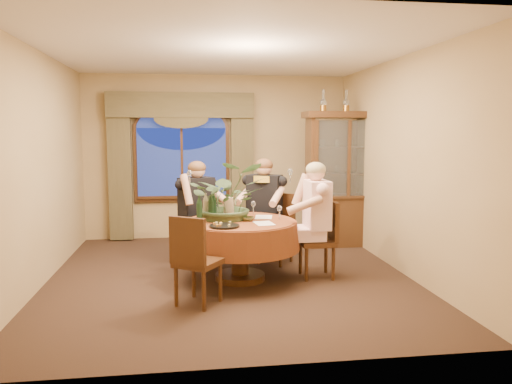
{
  "coord_description": "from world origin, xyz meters",
  "views": [
    {
      "loc": [
        -0.52,
        -6.19,
        1.83
      ],
      "look_at": [
        0.32,
        -0.18,
        1.1
      ],
      "focal_mm": 35.0,
      "sensor_mm": 36.0,
      "label": 1
    }
  ],
  "objects": [
    {
      "name": "oil_lamp_left",
      "position": [
        1.62,
        1.54,
        2.32
      ],
      "size": [
        0.11,
        0.11,
        0.34
      ],
      "primitive_type": null,
      "color": "#A5722D",
      "rests_on": "china_cabinet"
    },
    {
      "name": "chair_back",
      "position": [
        -0.27,
        0.73,
        0.48
      ],
      "size": [
        0.55,
        0.55,
        0.96
      ],
      "primitive_type": "cube",
      "rotation": [
        0.0,
        0.0,
        -2.74
      ],
      "color": "black",
      "rests_on": "floor"
    },
    {
      "name": "china_cabinet",
      "position": [
        2.0,
        1.54,
        1.08
      ],
      "size": [
        1.33,
        0.53,
        2.15
      ],
      "primitive_type": "cube",
      "color": "#372012",
      "rests_on": "floor"
    },
    {
      "name": "wine_bottle_3",
      "position": [
        -0.23,
        -0.17,
        0.92
      ],
      "size": [
        0.07,
        0.07,
        0.33
      ],
      "primitive_type": "cylinder",
      "color": "black",
      "rests_on": "dining_table"
    },
    {
      "name": "person_scarf",
      "position": [
        0.56,
        0.68,
        0.74
      ],
      "size": [
        0.69,
        0.67,
        1.47
      ],
      "primitive_type": null,
      "rotation": [
        0.0,
        0.0,
        -3.61
      ],
      "color": "black",
      "rests_on": "floor"
    },
    {
      "name": "cheese_platter",
      "position": [
        -0.1,
        -0.58,
        0.76
      ],
      "size": [
        0.35,
        0.35,
        0.02
      ],
      "primitive_type": "cylinder",
      "color": "black",
      "rests_on": "dining_table"
    },
    {
      "name": "window",
      "position": [
        -0.6,
        2.43,
        1.3
      ],
      "size": [
        1.62,
        0.1,
        1.32
      ],
      "primitive_type": null,
      "color": "navy",
      "rests_on": "wall_back"
    },
    {
      "name": "dining_table",
      "position": [
        0.12,
        -0.18,
        0.38
      ],
      "size": [
        1.87,
        1.87,
        0.75
      ],
      "primitive_type": "cylinder",
      "rotation": [
        0.0,
        0.0,
        0.32
      ],
      "color": "maroon",
      "rests_on": "floor"
    },
    {
      "name": "wine_glass_person_scarf",
      "position": [
        0.34,
        0.26,
        0.84
      ],
      "size": [
        0.07,
        0.07,
        0.18
      ],
      "primitive_type": null,
      "color": "silver",
      "rests_on": "dining_table"
    },
    {
      "name": "olive_bowl",
      "position": [
        0.21,
        -0.21,
        0.77
      ],
      "size": [
        0.16,
        0.16,
        0.05
      ],
      "primitive_type": "imported",
      "color": "#52582F",
      "rests_on": "dining_table"
    },
    {
      "name": "person_back",
      "position": [
        -0.4,
        0.65,
        0.72
      ],
      "size": [
        0.69,
        0.68,
        1.44
      ],
      "primitive_type": null,
      "rotation": [
        0.0,
        0.0,
        -2.59
      ],
      "color": "black",
      "rests_on": "floor"
    },
    {
      "name": "tasting_paper_1",
      "position": [
        0.44,
        0.01,
        0.75
      ],
      "size": [
        0.26,
        0.34,
        0.0
      ],
      "primitive_type": "cube",
      "rotation": [
        0.0,
        0.0,
        -0.2
      ],
      "color": "white",
      "rests_on": "dining_table"
    },
    {
      "name": "chair_back_right",
      "position": [
        0.69,
        0.57,
        0.48
      ],
      "size": [
        0.59,
        0.59,
        0.96
      ],
      "primitive_type": "cube",
      "rotation": [
        0.0,
        0.0,
        -3.8
      ],
      "color": "black",
      "rests_on": "floor"
    },
    {
      "name": "floor",
      "position": [
        0.0,
        0.0,
        0.0
      ],
      "size": [
        5.0,
        5.0,
        0.0
      ],
      "primitive_type": "plane",
      "color": "black",
      "rests_on": "ground"
    },
    {
      "name": "tasting_paper_0",
      "position": [
        0.38,
        -0.43,
        0.75
      ],
      "size": [
        0.24,
        0.32,
        0.0
      ],
      "primitive_type": "cube",
      "rotation": [
        0.0,
        0.0,
        0.12
      ],
      "color": "white",
      "rests_on": "dining_table"
    },
    {
      "name": "drapery_left",
      "position": [
        -1.63,
        2.38,
        1.18
      ],
      "size": [
        0.38,
        0.14,
        2.32
      ],
      "primitive_type": "cube",
      "color": "#463F26",
      "rests_on": "floor"
    },
    {
      "name": "person_pink",
      "position": [
        1.09,
        -0.17,
        0.73
      ],
      "size": [
        0.48,
        0.53,
        1.47
      ],
      "primitive_type": null,
      "rotation": [
        0.0,
        0.0,
        -4.71
      ],
      "color": "beige",
      "rests_on": "floor"
    },
    {
      "name": "wine_glass_person_back",
      "position": [
        -0.14,
        0.24,
        0.84
      ],
      "size": [
        0.07,
        0.07,
        0.18
      ],
      "primitive_type": null,
      "color": "silver",
      "rests_on": "dining_table"
    },
    {
      "name": "wall_back",
      "position": [
        0.0,
        2.5,
        1.4
      ],
      "size": [
        4.5,
        0.0,
        4.5
      ],
      "primitive_type": "plane",
      "rotation": [
        1.57,
        0.0,
        0.0
      ],
      "color": "#9E8453",
      "rests_on": "ground"
    },
    {
      "name": "swag_valance",
      "position": [
        -0.6,
        2.35,
        2.28
      ],
      "size": [
        2.45,
        0.16,
        0.42
      ],
      "primitive_type": null,
      "color": "#463F26",
      "rests_on": "wall_back"
    },
    {
      "name": "drapery_right",
      "position": [
        0.43,
        2.38,
        1.18
      ],
      "size": [
        0.38,
        0.14,
        2.32
      ],
      "primitive_type": "cube",
      "color": "#463F26",
      "rests_on": "floor"
    },
    {
      "name": "wine_bottle_1",
      "position": [
        -0.38,
        -0.27,
        0.92
      ],
      "size": [
        0.07,
        0.07,
        0.33
      ],
      "primitive_type": "cylinder",
      "color": "black",
      "rests_on": "dining_table"
    },
    {
      "name": "chair_front_left",
      "position": [
        -0.41,
        -0.98,
        0.48
      ],
      "size": [
        0.58,
        0.58,
        0.96
      ],
      "primitive_type": "cube",
      "rotation": [
        0.0,
        0.0,
        -0.58
      ],
      "color": "black",
      "rests_on": "floor"
    },
    {
      "name": "oil_lamp_center",
      "position": [
        2.0,
        1.54,
        2.32
      ],
      "size": [
        0.11,
        0.11,
        0.34
      ],
      "primitive_type": null,
      "color": "#A5722D",
      "rests_on": "china_cabinet"
    },
    {
      "name": "oil_lamp_right",
      "position": [
        2.37,
        1.54,
        2.32
      ],
      "size": [
        0.11,
        0.11,
        0.34
      ],
      "primitive_type": null,
      "color": "#A5722D",
      "rests_on": "china_cabinet"
    },
    {
      "name": "wine_bottle_0",
      "position": [
        -0.19,
        0.0,
        0.92
      ],
      "size": [
        0.07,
        0.07,
        0.33
      ],
      "primitive_type": "cylinder",
      "color": "black",
      "rests_on": "dining_table"
    },
    {
      "name": "centerpiece_plant",
      "position": [
        -0.02,
        -0.02,
        1.36
      ],
      "size": [
        0.95,
        1.05,
        0.82
      ],
      "primitive_type": "imported",
      "color": "#3A5332",
      "rests_on": "dining_table"
    },
    {
      "name": "stoneware_vase",
      "position": [
        -0.01,
        -0.08,
        0.89
      ],
      "size": [
        0.15,
        0.15,
        0.28
      ],
      "primitive_type": null,
      "color": "gray",
      "rests_on": "dining_table"
    },
    {
      "name": "ceiling",
      "position": [
        0.0,
        0.0,
        2.8
      ],
      "size": [
        5.0,
        5.0,
        0.0
      ],
      "primitive_type": "plane",
      "rotation": [
        3.14,
        0.0,
        0.0
      ],
      "color": "white",
      "rests_on": "wall_back"
    },
    {
      "name": "arched_transom",
      "position": [
        -0.6,
        2.43,
        2.08
      ],
      "size": [
        1.6,
        0.06,
        0.44
      ],
      "primitive_type": null,
      "color": "navy",
      "rests_on": "wall_back"
    },
    {
      "name": "wine_bottle_2",
      "position": [
        -0.29,
        -0.06,
        0.92
      ],
      "size": [
        0.07,
        0.07,
        0.33
      ],
      "primitive_type": "cylinder",
      "color": "tan",
      "rests_on": "dining_table"
    },
    {
      "name": "wine_glass_person_pink",
      "position": [
        0.61,
        -0.18,
        0.84
      ],
      "size": [
        0.07,
        0.07,
        0.18
      ],
      "primitive_type": null,
      "color": "silver",
      "rests_on": "dining_table"
    },
    {
      "name": "chair_right",
      "position": [
        1.09,
        -0.18,
        0.48
      ],
      "size": [
        0.42,
        0.42,
        0.96
      ],
      "primitive_type": "cube",
      "rotation": [
        0.0,
        0.0,
        1.56
      ],
      "color": "black",
      "rests_on": "floor"
    },
    {
      "name": "wall_right",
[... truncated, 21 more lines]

